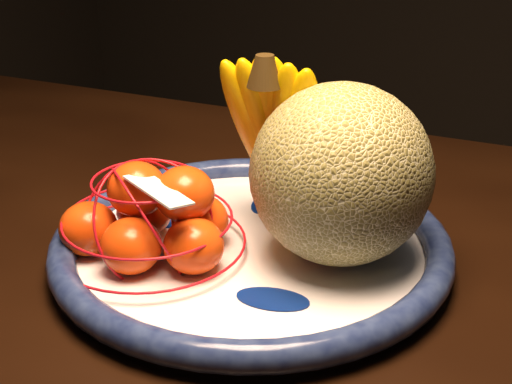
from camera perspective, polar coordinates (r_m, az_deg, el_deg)
The scene contains 6 objects.
dining_table at distance 0.81m, azimuth -9.42°, elevation -8.62°, with size 1.58×1.04×0.75m.
fruit_bowl at distance 0.72m, azimuth -0.40°, elevation -4.25°, with size 0.40×0.40×0.03m.
cantaloupe at distance 0.67m, azimuth 6.81°, elevation 1.43°, with size 0.17×0.17×0.17m, color olive.
banana_bunch at distance 0.73m, azimuth 1.80°, elevation 4.94°, with size 0.13×0.13×0.20m.
mandarin_bag at distance 0.69m, azimuth -8.26°, elevation -2.23°, with size 0.20×0.20×0.12m.
price_tag at distance 0.64m, azimuth -7.84°, elevation 0.17°, with size 0.07×0.03×0.00m, color white.
Camera 1 is at (0.45, -0.49, 1.11)m, focal length 50.00 mm.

